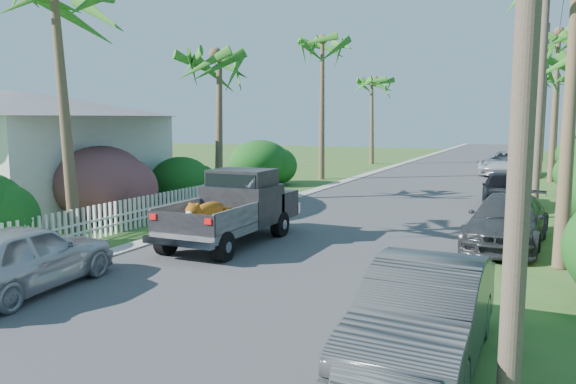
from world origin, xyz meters
The scene contains 25 objects.
ground centered at (0.00, 0.00, 0.00)m, with size 120.00×120.00×0.00m, color #305A21.
road centered at (0.00, 25.00, 0.01)m, with size 8.00×100.00×0.02m, color #38383A.
curb_left centered at (-4.30, 25.00, 0.03)m, with size 0.60×100.00×0.06m, color #A5A39E.
curb_right centered at (4.30, 25.00, 0.03)m, with size 0.60×100.00×0.06m, color #A5A39E.
pickup_truck centered at (-2.07, 5.23, 1.01)m, with size 1.98×5.12×2.06m.
parked_car_rn centered at (4.40, -0.78, 0.73)m, with size 1.55×4.43×1.46m, color #333739.
parked_car_rm centered at (5.00, 7.77, 0.68)m, with size 1.91×4.71×1.37m, color #2E3133.
parked_car_rf centered at (4.44, 15.28, 0.71)m, with size 1.67×4.14×1.41m, color black.
parked_car_rd centered at (3.64, 28.78, 0.73)m, with size 2.44×5.29×1.47m, color silver.
parked_car_ln centered at (-3.60, -0.77, 0.71)m, with size 1.68×4.18×1.42m, color #B3B4BA.
palm_l_b centered at (-6.80, 12.00, 6.15)m, with size 4.40×4.40×7.40m.
palm_l_c centered at (-6.00, 22.00, 7.91)m, with size 4.40×4.40×9.20m.
palm_l_d centered at (-6.50, 34.00, 6.44)m, with size 4.40×4.40×7.70m.
palm_r_b centered at (6.60, 15.00, 5.95)m, with size 4.40×4.40×7.20m.
palm_r_c centered at (6.20, 26.00, 8.11)m, with size 4.40×4.40×9.40m.
palm_r_d centered at (6.50, 40.00, 6.74)m, with size 4.40×4.40×8.00m.
shrub_l_b centered at (-7.80, 6.00, 1.30)m, with size 3.00×3.30×2.60m, color #B41959.
shrub_l_c centered at (-7.40, 10.00, 1.00)m, with size 2.40×2.64×2.00m, color #144513.
shrub_l_d centered at (-8.00, 18.00, 1.20)m, with size 3.20×3.52×2.40m, color #144513.
picket_fence centered at (-6.00, 5.50, 0.50)m, with size 0.10×11.00×1.00m, color white.
house_left centered at (-13.00, 7.00, 2.12)m, with size 9.00×8.00×4.60m.
utility_pole_a centered at (5.60, -2.00, 4.60)m, with size 1.60×0.26×9.00m.
utility_pole_b centered at (5.60, 13.00, 4.60)m, with size 1.60×0.26×9.00m.
utility_pole_c centered at (5.60, 28.00, 4.60)m, with size 1.60×0.26×9.00m.
utility_pole_d centered at (5.60, 43.00, 4.60)m, with size 1.60×0.26×9.00m.
Camera 1 is at (5.84, -8.55, 3.48)m, focal length 35.00 mm.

